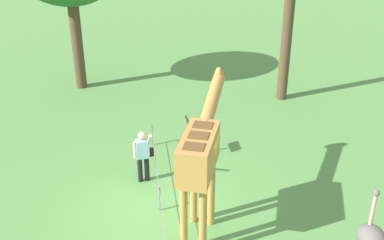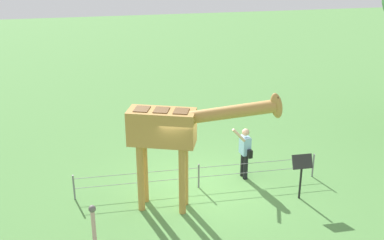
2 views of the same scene
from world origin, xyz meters
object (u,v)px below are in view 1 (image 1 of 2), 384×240
at_px(giraffe, 201,151).
at_px(ostrich, 371,237).
at_px(info_sign, 189,130).
at_px(visitor, 143,153).

bearing_deg(giraffe, ostrich, -124.34).
bearing_deg(info_sign, giraffe, 177.46).
distance_m(giraffe, info_sign, 3.68).
height_order(giraffe, info_sign, giraffe).
height_order(visitor, info_sign, visitor).
distance_m(visitor, ostrich, 6.37).
distance_m(ostrich, info_sign, 6.44).
bearing_deg(visitor, info_sign, -51.03).
height_order(giraffe, ostrich, giraffe).
bearing_deg(giraffe, visitor, 29.64).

